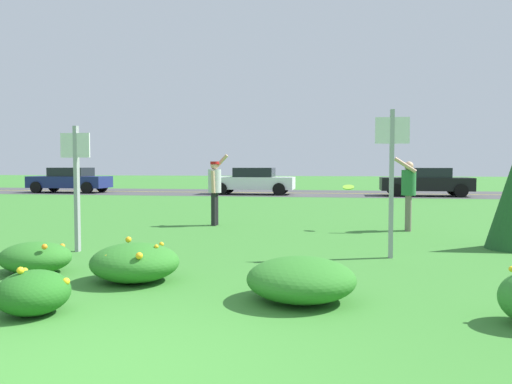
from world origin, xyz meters
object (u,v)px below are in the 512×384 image
object	(u,v)px
person_thrower_red_cap_gray_shirt	(215,186)
car_navy_rightmost	(70,180)
sign_post_by_roadside	(392,168)
frisbee_lime	(348,187)
person_catcher_green_shirt	(408,189)
car_white_center_right	(253,181)
sign_post_near_path	(76,175)
car_black_center_left	(426,182)

from	to	relation	value
person_thrower_red_cap_gray_shirt	car_navy_rightmost	size ratio (longest dim) A/B	0.42
sign_post_by_roadside	frisbee_lime	world-z (taller)	sign_post_by_roadside
person_catcher_green_shirt	sign_post_by_roadside	bearing A→B (deg)	-101.36
person_catcher_green_shirt	person_thrower_red_cap_gray_shirt	bearing A→B (deg)	176.52
car_white_center_right	sign_post_near_path	bearing A→B (deg)	-89.97
sign_post_by_roadside	car_white_center_right	world-z (taller)	sign_post_by_roadside
sign_post_by_roadside	car_black_center_left	world-z (taller)	sign_post_by_roadside
sign_post_by_roadside	car_white_center_right	size ratio (longest dim) A/B	0.56
person_thrower_red_cap_gray_shirt	frisbee_lime	bearing A→B (deg)	-6.62
sign_post_near_path	car_navy_rightmost	size ratio (longest dim) A/B	0.51
frisbee_lime	car_navy_rightmost	world-z (taller)	car_navy_rightmost
person_thrower_red_cap_gray_shirt	person_catcher_green_shirt	world-z (taller)	person_thrower_red_cap_gray_shirt
car_black_center_left	car_white_center_right	world-z (taller)	same
sign_post_by_roadside	person_thrower_red_cap_gray_shirt	xyz separation A→B (m)	(-4.09, 4.03, -0.49)
sign_post_near_path	person_thrower_red_cap_gray_shirt	size ratio (longest dim) A/B	1.22
sign_post_by_roadside	frisbee_lime	size ratio (longest dim) A/B	8.90
sign_post_near_path	person_thrower_red_cap_gray_shirt	bearing A→B (deg)	71.18
car_white_center_right	car_navy_rightmost	xyz separation A→B (m)	(-10.78, 0.00, 0.00)
sign_post_near_path	sign_post_by_roadside	bearing A→B (deg)	3.02
sign_post_near_path	car_white_center_right	world-z (taller)	sign_post_near_path
sign_post_near_path	frisbee_lime	xyz separation A→B (m)	(4.90, 3.93, -0.35)
person_thrower_red_cap_gray_shirt	car_black_center_left	bearing A→B (deg)	62.05
car_navy_rightmost	person_catcher_green_shirt	bearing A→B (deg)	-40.34
frisbee_lime	car_black_center_left	size ratio (longest dim) A/B	0.06
sign_post_by_roadside	person_catcher_green_shirt	bearing A→B (deg)	78.64
person_catcher_green_shirt	car_navy_rightmost	xyz separation A→B (m)	(-17.10, 14.52, -0.26)
car_black_center_left	car_white_center_right	xyz separation A→B (m)	(-9.03, 0.00, 0.00)
car_black_center_left	car_navy_rightmost	bearing A→B (deg)	180.00
frisbee_lime	car_navy_rightmost	xyz separation A→B (m)	(-15.69, 14.62, -0.30)
person_catcher_green_shirt	car_black_center_left	bearing A→B (deg)	79.43
sign_post_by_roadside	car_white_center_right	bearing A→B (deg)	106.97
person_catcher_green_shirt	frisbee_lime	bearing A→B (deg)	-175.82
person_thrower_red_cap_gray_shirt	car_white_center_right	size ratio (longest dim) A/B	0.42
sign_post_by_roadside	person_thrower_red_cap_gray_shirt	distance (m)	5.76
person_catcher_green_shirt	car_navy_rightmost	world-z (taller)	person_catcher_green_shirt
sign_post_by_roadside	car_black_center_left	distance (m)	18.60
frisbee_lime	car_navy_rightmost	distance (m)	21.45
sign_post_by_roadside	person_catcher_green_shirt	xyz separation A→B (m)	(0.75, 3.74, -0.52)
person_thrower_red_cap_gray_shirt	frisbee_lime	world-z (taller)	person_thrower_red_cap_gray_shirt
person_catcher_green_shirt	car_black_center_left	xyz separation A→B (m)	(2.71, 14.52, -0.26)
person_thrower_red_cap_gray_shirt	frisbee_lime	distance (m)	3.45
car_navy_rightmost	car_white_center_right	bearing A→B (deg)	0.00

